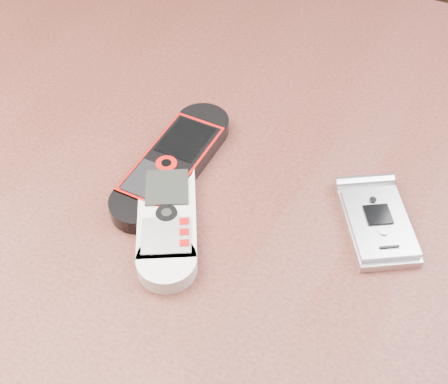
% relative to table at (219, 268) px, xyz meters
% --- Properties ---
extents(table, '(1.20, 0.80, 0.75)m').
position_rel_table_xyz_m(table, '(0.00, 0.00, 0.00)').
color(table, black).
rests_on(table, ground).
extents(nokia_white, '(0.11, 0.15, 0.02)m').
position_rel_table_xyz_m(nokia_white, '(-0.03, -0.04, 0.11)').
color(nokia_white, beige).
rests_on(nokia_white, table).
extents(nokia_black_red, '(0.05, 0.16, 0.02)m').
position_rel_table_xyz_m(nokia_black_red, '(-0.05, 0.01, 0.11)').
color(nokia_black_red, black).
rests_on(nokia_black_red, table).
extents(motorola_razr, '(0.09, 0.11, 0.02)m').
position_rel_table_xyz_m(motorola_razr, '(0.13, 0.03, 0.11)').
color(motorola_razr, '#BDBDC2').
rests_on(motorola_razr, table).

